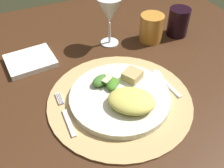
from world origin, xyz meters
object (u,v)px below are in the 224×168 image
(dining_table, at_px, (84,108))
(dark_tumbler, at_px, (178,22))
(dinner_plate, at_px, (120,97))
(amber_tumbler, at_px, (151,28))
(wine_glass, at_px, (109,11))
(spoon, at_px, (161,78))
(napkin, at_px, (30,61))
(fork, at_px, (66,115))

(dining_table, distance_m, dark_tumbler, 0.44)
(dinner_plate, relative_size, amber_tumbler, 2.86)
(wine_glass, relative_size, amber_tumbler, 1.77)
(dinner_plate, distance_m, spoon, 0.15)
(napkin, distance_m, dark_tumbler, 0.52)
(dining_table, bearing_deg, dinner_plate, -56.68)
(dinner_plate, distance_m, fork, 0.15)
(fork, bearing_deg, dark_tumbler, 24.11)
(wine_glass, height_order, amber_tumbler, wine_glass)
(spoon, height_order, amber_tumbler, amber_tumbler)
(dark_tumbler, bearing_deg, spoon, -134.02)
(fork, bearing_deg, napkin, 97.58)
(dining_table, relative_size, dark_tumbler, 14.04)
(dining_table, distance_m, napkin, 0.22)
(dinner_plate, xyz_separation_m, fork, (-0.15, 0.00, -0.01))
(spoon, distance_m, napkin, 0.41)
(amber_tumbler, bearing_deg, spoon, -112.19)
(spoon, bearing_deg, fork, -175.68)
(dark_tumbler, bearing_deg, dining_table, -164.65)
(dining_table, bearing_deg, spoon, -20.69)
(dinner_plate, distance_m, napkin, 0.32)
(dining_table, bearing_deg, fork, -126.37)
(dining_table, height_order, wine_glass, wine_glass)
(dining_table, height_order, spoon, spoon)
(dinner_plate, relative_size, spoon, 2.03)
(dining_table, bearing_deg, amber_tumbler, 21.65)
(fork, bearing_deg, dinner_plate, -1.28)
(napkin, distance_m, amber_tumbler, 0.41)
(dining_table, relative_size, dinner_plate, 5.18)
(wine_glass, bearing_deg, dining_table, -135.38)
(fork, bearing_deg, amber_tumbler, 30.68)
(napkin, xyz_separation_m, wine_glass, (0.27, -0.00, 0.11))
(dining_table, relative_size, wine_glass, 8.36)
(dark_tumbler, bearing_deg, amber_tumbler, 175.62)
(amber_tumbler, bearing_deg, dining_table, -158.35)
(dining_table, xyz_separation_m, napkin, (-0.11, 0.16, 0.11))
(dinner_plate, height_order, wine_glass, wine_glass)
(spoon, distance_m, amber_tumbler, 0.22)
(wine_glass, relative_size, dark_tumbler, 1.68)
(spoon, distance_m, dark_tumbler, 0.27)
(napkin, distance_m, wine_glass, 0.29)
(napkin, xyz_separation_m, amber_tumbler, (0.41, -0.04, 0.04))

